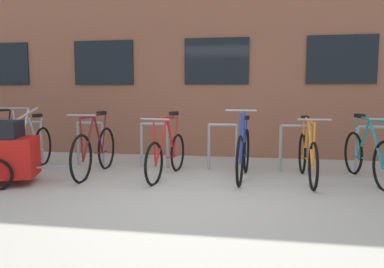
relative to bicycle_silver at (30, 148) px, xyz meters
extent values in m
plane|color=#B2ADA0|center=(2.98, -1.32, -0.39)|extent=(42.00, 42.00, 0.00)
cube|color=brown|center=(2.98, 5.49, 2.09)|extent=(28.00, 7.23, 4.95)
cube|color=black|center=(-1.82, 1.86, 1.56)|extent=(1.30, 0.04, 0.92)
cube|color=black|center=(0.58, 1.86, 1.56)|extent=(1.30, 0.04, 0.92)
cube|color=black|center=(2.98, 1.86, 1.56)|extent=(1.30, 0.04, 0.92)
cube|color=black|center=(5.38, 1.86, 1.56)|extent=(1.30, 0.04, 0.92)
cylinder|color=gray|center=(-0.62, 0.58, 0.00)|extent=(0.05, 0.05, 0.78)
cylinder|color=gray|center=(-0.15, 0.58, 0.00)|extent=(0.05, 0.05, 0.78)
cylinder|color=gray|center=(-0.39, 0.58, 0.38)|extent=(0.47, 0.05, 0.05)
cylinder|color=gray|center=(0.58, 0.58, 0.00)|extent=(0.05, 0.05, 0.78)
cylinder|color=gray|center=(1.05, 0.58, 0.00)|extent=(0.05, 0.05, 0.78)
cylinder|color=gray|center=(0.81, 0.58, 0.38)|extent=(0.47, 0.05, 0.05)
cylinder|color=gray|center=(1.78, 0.58, 0.00)|extent=(0.05, 0.05, 0.78)
cylinder|color=gray|center=(2.25, 0.58, 0.00)|extent=(0.05, 0.05, 0.78)
cylinder|color=gray|center=(2.01, 0.58, 0.38)|extent=(0.47, 0.05, 0.05)
cylinder|color=gray|center=(2.98, 0.58, 0.00)|extent=(0.05, 0.05, 0.78)
cylinder|color=gray|center=(3.45, 0.58, 0.00)|extent=(0.05, 0.05, 0.78)
cylinder|color=gray|center=(3.21, 0.58, 0.38)|extent=(0.47, 0.05, 0.05)
cylinder|color=gray|center=(4.18, 0.58, 0.00)|extent=(0.05, 0.05, 0.78)
cylinder|color=gray|center=(4.65, 0.58, 0.00)|extent=(0.05, 0.05, 0.78)
cylinder|color=gray|center=(4.41, 0.58, 0.38)|extent=(0.47, 0.05, 0.05)
cylinder|color=gray|center=(5.38, 0.58, 0.00)|extent=(0.05, 0.05, 0.78)
cylinder|color=gray|center=(5.61, 0.58, 0.38)|extent=(0.47, 0.05, 0.05)
torus|color=black|center=(-0.08, 0.51, -0.05)|extent=(0.15, 0.71, 0.71)
torus|color=black|center=(0.08, -0.51, -0.05)|extent=(0.15, 0.71, 0.71)
cylinder|color=#B7B7BC|center=(0.04, -0.23, 0.28)|extent=(0.11, 0.50, 0.78)
cylinder|color=#B7B7BC|center=(-0.03, 0.17, 0.20)|extent=(0.09, 0.37, 0.62)
cylinder|color=#B7B7BC|center=(0.01, -0.06, 0.58)|extent=(0.16, 0.81, 0.20)
cylinder|color=#B7B7BC|center=(-0.04, 0.26, -0.08)|extent=(0.11, 0.52, 0.07)
cylinder|color=#B7B7BC|center=(-0.07, 0.43, 0.22)|extent=(0.06, 0.20, 0.56)
cylinder|color=#B7B7BC|center=(0.08, -0.49, 0.30)|extent=(0.04, 0.08, 0.71)
cube|color=black|center=(-0.05, 0.34, 0.53)|extent=(0.13, 0.21, 0.06)
cylinder|color=gray|center=(0.07, -0.47, 0.69)|extent=(0.44, 0.10, 0.03)
torus|color=black|center=(2.46, 0.43, -0.09)|extent=(0.13, 0.64, 0.64)
torus|color=black|center=(2.32, -0.59, -0.09)|extent=(0.13, 0.64, 0.64)
cylinder|color=red|center=(2.36, -0.31, 0.19)|extent=(0.10, 0.50, 0.67)
cylinder|color=red|center=(2.41, 0.09, 0.21)|extent=(0.09, 0.37, 0.71)
cylinder|color=red|center=(2.38, -0.15, 0.54)|extent=(0.14, 0.80, 0.08)
cylinder|color=red|center=(2.42, 0.17, -0.11)|extent=(0.09, 0.52, 0.07)
cylinder|color=red|center=(2.44, 0.34, 0.24)|extent=(0.05, 0.20, 0.66)
cylinder|color=red|center=(2.32, -0.57, 0.22)|extent=(0.04, 0.08, 0.61)
cube|color=black|center=(2.43, 0.25, 0.59)|extent=(0.13, 0.21, 0.06)
cylinder|color=gray|center=(2.32, -0.54, 0.55)|extent=(0.44, 0.08, 0.03)
torus|color=black|center=(1.19, 0.40, -0.04)|extent=(0.06, 0.74, 0.74)
torus|color=black|center=(1.22, -0.62, -0.04)|extent=(0.06, 0.74, 0.74)
cylinder|color=maroon|center=(1.21, -0.34, 0.24)|extent=(0.05, 0.49, 0.68)
cylinder|color=maroon|center=(1.20, 0.05, 0.23)|extent=(0.05, 0.36, 0.67)
cylinder|color=maroon|center=(1.21, -0.18, 0.56)|extent=(0.06, 0.79, 0.04)
cylinder|color=maroon|center=(1.20, 0.14, -0.07)|extent=(0.04, 0.51, 0.08)
cylinder|color=maroon|center=(1.20, 0.31, 0.26)|extent=(0.03, 0.20, 0.61)
cylinder|color=maroon|center=(1.22, -0.60, 0.26)|extent=(0.03, 0.08, 0.61)
cube|color=black|center=(1.20, 0.22, 0.59)|extent=(0.11, 0.20, 0.06)
cylinder|color=gray|center=(1.22, -0.57, 0.60)|extent=(0.44, 0.04, 0.03)
torus|color=black|center=(3.61, 0.51, -0.04)|extent=(0.10, 0.74, 0.74)
torus|color=black|center=(3.54, -0.45, -0.04)|extent=(0.10, 0.74, 0.74)
cylinder|color=#233893|center=(3.56, -0.18, 0.28)|extent=(0.07, 0.46, 0.76)
cylinder|color=#233893|center=(3.59, 0.18, 0.20)|extent=(0.06, 0.33, 0.61)
cylinder|color=#233893|center=(3.57, -0.03, 0.57)|extent=(0.10, 0.73, 0.18)
cylinder|color=#233893|center=(3.59, 0.27, -0.07)|extent=(0.06, 0.48, 0.08)
cylinder|color=#233893|center=(3.61, 0.42, 0.23)|extent=(0.04, 0.20, 0.54)
cylinder|color=#233893|center=(3.54, -0.42, 0.30)|extent=(0.03, 0.08, 0.69)
cube|color=black|center=(3.60, 0.33, 0.53)|extent=(0.12, 0.21, 0.06)
cylinder|color=gray|center=(3.54, -0.40, 0.68)|extent=(0.44, 0.06, 0.03)
torus|color=black|center=(-0.63, 0.40, -0.07)|extent=(0.09, 0.67, 0.67)
cylinder|color=black|center=(-0.60, 0.05, 0.24)|extent=(0.06, 0.37, 0.74)
cylinder|color=black|center=(-0.61, 0.14, -0.10)|extent=(0.06, 0.52, 0.07)
cylinder|color=black|center=(-0.62, 0.31, 0.27)|extent=(0.04, 0.20, 0.68)
cube|color=black|center=(-0.61, 0.22, 0.64)|extent=(0.11, 0.21, 0.06)
torus|color=black|center=(5.35, 0.65, -0.06)|extent=(0.12, 0.71, 0.71)
cylinder|color=teal|center=(5.43, -0.13, 0.22)|extent=(0.09, 0.52, 0.67)
cylinder|color=teal|center=(5.39, 0.29, 0.22)|extent=(0.08, 0.40, 0.66)
cylinder|color=teal|center=(5.41, 0.05, 0.54)|extent=(0.13, 0.85, 0.04)
cylinder|color=teal|center=(5.38, 0.38, -0.08)|extent=(0.09, 0.54, 0.07)
cylinder|color=teal|center=(5.36, 0.56, 0.24)|extent=(0.05, 0.20, 0.60)
cube|color=black|center=(5.37, 0.47, 0.57)|extent=(0.12, 0.21, 0.06)
torus|color=black|center=(4.53, 0.57, -0.07)|extent=(0.04, 0.68, 0.68)
torus|color=black|center=(4.53, -0.51, -0.07)|extent=(0.04, 0.68, 0.68)
cylinder|color=orange|center=(4.53, -0.21, 0.21)|extent=(0.04, 0.52, 0.67)
cylinder|color=orange|center=(4.53, 0.21, 0.19)|extent=(0.04, 0.39, 0.64)
cylinder|color=orange|center=(4.53, -0.03, 0.52)|extent=(0.04, 0.85, 0.07)
cylinder|color=orange|center=(4.53, 0.30, -0.10)|extent=(0.02, 0.54, 0.07)
cylinder|color=orange|center=(4.53, 0.48, 0.22)|extent=(0.02, 0.20, 0.58)
cylinder|color=orange|center=(4.53, -0.48, 0.23)|extent=(0.03, 0.08, 0.61)
cube|color=black|center=(4.53, 0.39, 0.53)|extent=(0.10, 0.20, 0.06)
cylinder|color=gray|center=(4.53, -0.46, 0.56)|extent=(0.44, 0.03, 0.03)
cube|color=red|center=(0.17, -0.93, 0.01)|extent=(1.05, 0.86, 0.56)
torus|color=black|center=(0.07, -0.62, -0.18)|extent=(0.45, 0.19, 0.46)
cylinder|color=gray|center=(0.86, -0.70, -0.16)|extent=(0.53, 0.21, 0.03)
camera|label=1|loc=(3.67, -5.57, 0.92)|focal=33.99mm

